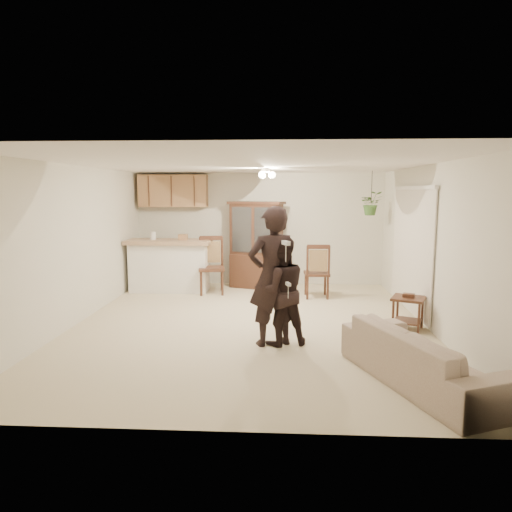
# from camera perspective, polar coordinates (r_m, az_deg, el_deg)

# --- Properties ---
(floor) EXTENTS (6.50, 6.50, 0.00)m
(floor) POSITION_cam_1_polar(r_m,az_deg,el_deg) (7.30, -0.78, -8.57)
(floor) COLOR beige
(floor) RESTS_ON ground
(ceiling) EXTENTS (5.50, 6.50, 0.02)m
(ceiling) POSITION_cam_1_polar(r_m,az_deg,el_deg) (7.00, -0.82, 11.43)
(ceiling) COLOR white
(ceiling) RESTS_ON wall_back
(wall_back) EXTENTS (5.50, 0.02, 2.50)m
(wall_back) POSITION_cam_1_polar(r_m,az_deg,el_deg) (10.27, 0.44, 3.39)
(wall_back) COLOR silver
(wall_back) RESTS_ON ground
(wall_front) EXTENTS (5.50, 0.02, 2.50)m
(wall_front) POSITION_cam_1_polar(r_m,az_deg,el_deg) (3.85, -4.12, -4.57)
(wall_front) COLOR silver
(wall_front) RESTS_ON ground
(wall_left) EXTENTS (0.02, 6.50, 2.50)m
(wall_left) POSITION_cam_1_polar(r_m,az_deg,el_deg) (7.73, -21.59, 1.27)
(wall_left) COLOR silver
(wall_left) RESTS_ON ground
(wall_right) EXTENTS (0.02, 6.50, 2.50)m
(wall_right) POSITION_cam_1_polar(r_m,az_deg,el_deg) (7.38, 21.01, 1.00)
(wall_right) COLOR silver
(wall_right) RESTS_ON ground
(breakfast_bar) EXTENTS (1.60, 0.55, 1.00)m
(breakfast_bar) POSITION_cam_1_polar(r_m,az_deg,el_deg) (9.74, -10.75, -1.46)
(breakfast_bar) COLOR white
(breakfast_bar) RESTS_ON floor
(bar_top) EXTENTS (1.75, 0.70, 0.08)m
(bar_top) POSITION_cam_1_polar(r_m,az_deg,el_deg) (9.67, -10.84, 1.76)
(bar_top) COLOR tan
(bar_top) RESTS_ON breakfast_bar
(upper_cabinets) EXTENTS (1.50, 0.34, 0.70)m
(upper_cabinets) POSITION_cam_1_polar(r_m,az_deg,el_deg) (10.32, -10.30, 8.01)
(upper_cabinets) COLOR brown
(upper_cabinets) RESTS_ON wall_back
(vertical_blinds) EXTENTS (0.06, 2.30, 2.10)m
(vertical_blinds) POSITION_cam_1_polar(r_m,az_deg,el_deg) (8.25, 18.80, 0.75)
(vertical_blinds) COLOR silver
(vertical_blinds) RESTS_ON wall_right
(ceiling_fixture) EXTENTS (0.36, 0.36, 0.20)m
(ceiling_fixture) POSITION_cam_1_polar(r_m,az_deg,el_deg) (8.19, 1.19, 10.24)
(ceiling_fixture) COLOR beige
(ceiling_fixture) RESTS_ON ceiling
(hanging_plant) EXTENTS (0.43, 0.37, 0.48)m
(hanging_plant) POSITION_cam_1_polar(r_m,az_deg,el_deg) (9.55, 14.20, 6.39)
(hanging_plant) COLOR #305C25
(hanging_plant) RESTS_ON ceiling
(plant_cord) EXTENTS (0.01, 0.01, 0.65)m
(plant_cord) POSITION_cam_1_polar(r_m,az_deg,el_deg) (9.55, 14.27, 8.34)
(plant_cord) COLOR black
(plant_cord) RESTS_ON ceiling
(sofa) EXTENTS (1.37, 2.01, 0.73)m
(sofa) POSITION_cam_1_polar(r_m,az_deg,el_deg) (5.38, 20.11, -11.13)
(sofa) COLOR #C0B19E
(sofa) RESTS_ON floor
(adult) EXTENTS (0.77, 0.65, 1.80)m
(adult) POSITION_cam_1_polar(r_m,az_deg,el_deg) (6.18, 2.07, -3.04)
(adult) COLOR black
(adult) RESTS_ON floor
(child) EXTENTS (0.77, 0.67, 1.35)m
(child) POSITION_cam_1_polar(r_m,az_deg,el_deg) (6.25, 3.12, -5.04)
(child) COLOR black
(child) RESTS_ON floor
(china_hutch) EXTENTS (1.27, 0.80, 1.87)m
(china_hutch) POSITION_cam_1_polar(r_m,az_deg,el_deg) (9.88, 0.04, 1.31)
(china_hutch) COLOR #381E14
(china_hutch) RESTS_ON floor
(side_table) EXTENTS (0.61, 0.61, 0.56)m
(side_table) POSITION_cam_1_polar(r_m,az_deg,el_deg) (7.34, 18.45, -6.77)
(side_table) COLOR #381E14
(side_table) RESTS_ON floor
(chair_bar) EXTENTS (0.59, 0.59, 1.17)m
(chair_bar) POSITION_cam_1_polar(r_m,az_deg,el_deg) (9.44, -5.57, -2.70)
(chair_bar) COLOR #381E14
(chair_bar) RESTS_ON floor
(chair_hutch_left) EXTENTS (0.60, 0.60, 1.06)m
(chair_hutch_left) POSITION_cam_1_polar(r_m,az_deg,el_deg) (10.00, 0.89, -2.24)
(chair_hutch_left) COLOR #381E14
(chair_hutch_left) RESTS_ON floor
(chair_hutch_right) EXTENTS (0.49, 0.49, 1.08)m
(chair_hutch_right) POSITION_cam_1_polar(r_m,az_deg,el_deg) (9.14, 7.57, -3.26)
(chair_hutch_right) COLOR #381E14
(chair_hutch_right) RESTS_ON floor
(controller_adult) EXTENTS (0.11, 0.17, 0.05)m
(controller_adult) POSITION_cam_1_polar(r_m,az_deg,el_deg) (5.69, 3.76, 1.65)
(controller_adult) COLOR silver
(controller_adult) RESTS_ON adult
(controller_child) EXTENTS (0.07, 0.13, 0.04)m
(controller_child) POSITION_cam_1_polar(r_m,az_deg,el_deg) (5.87, 4.05, -3.52)
(controller_child) COLOR silver
(controller_child) RESTS_ON child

